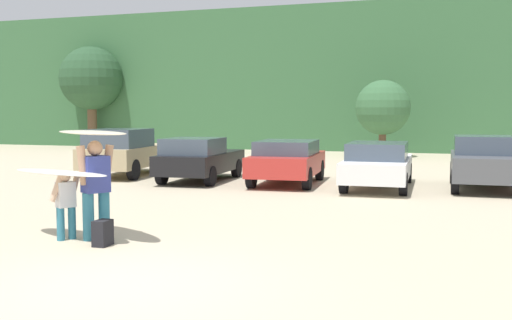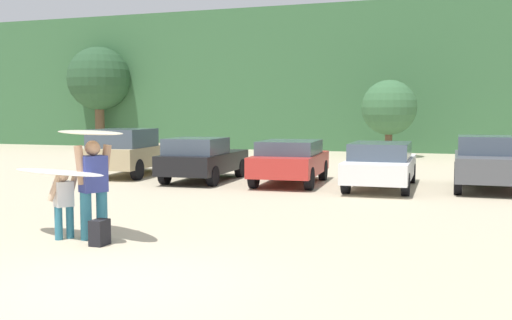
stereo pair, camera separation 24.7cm
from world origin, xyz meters
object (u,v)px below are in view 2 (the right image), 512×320
at_px(parked_car_tan, 129,151).
at_px(parked_car_white, 381,164).
at_px(person_child, 64,201).
at_px(parked_car_red, 290,160).
at_px(person_adult, 93,183).
at_px(surfboard_white, 58,172).
at_px(parked_car_black, 202,159).
at_px(parked_car_dark_gray, 489,162).
at_px(surfboard_cream, 89,132).
at_px(backpack_dropped, 100,232).

height_order(parked_car_tan, parked_car_white, parked_car_tan).
relative_size(parked_car_tan, parked_car_white, 0.95).
distance_m(parked_car_tan, person_child, 10.89).
distance_m(parked_car_red, person_adult, 9.21).
distance_m(parked_car_white, surfboard_white, 10.37).
relative_size(parked_car_tan, parked_car_black, 1.08).
distance_m(parked_car_red, surfboard_white, 9.56).
bearing_deg(parked_car_dark_gray, person_adult, 143.03).
bearing_deg(surfboard_cream, parked_car_dark_gray, -97.53).
height_order(parked_car_tan, person_adult, person_adult).
bearing_deg(parked_car_tan, person_child, -160.93).
bearing_deg(parked_car_tan, surfboard_cream, -158.42).
xyz_separation_m(parked_car_white, backpack_dropped, (-3.57, -9.49, -0.51)).
height_order(parked_car_dark_gray, surfboard_white, parked_car_dark_gray).
distance_m(parked_car_black, parked_car_white, 5.86).
relative_size(parked_car_tan, parked_car_red, 1.11).
distance_m(person_child, surfboard_white, 0.53).
bearing_deg(parked_car_tan, person_adult, -158.10).
relative_size(parked_car_black, person_child, 3.36).
xyz_separation_m(parked_car_white, person_adult, (-3.98, -9.05, 0.28)).
xyz_separation_m(parked_car_white, surfboard_cream, (-4.02, -9.11, 1.21)).
bearing_deg(backpack_dropped, surfboard_cream, 139.51).
xyz_separation_m(parked_car_black, parked_car_white, (5.86, 0.08, -0.01)).
relative_size(parked_car_dark_gray, person_child, 3.15).
bearing_deg(person_child, parked_car_white, -84.59).
bearing_deg(parked_car_white, parked_car_dark_gray, -79.90).
relative_size(parked_car_black, backpack_dropped, 9.34).
bearing_deg(surfboard_cream, person_child, 45.95).
xyz_separation_m(person_adult, surfboard_cream, (-0.04, -0.06, 0.93)).
height_order(person_adult, backpack_dropped, person_adult).
xyz_separation_m(parked_car_tan, parked_car_dark_gray, (12.14, 0.03, -0.05)).
relative_size(parked_car_black, surfboard_white, 1.71).
relative_size(parked_car_black, surfboard_cream, 1.88).
bearing_deg(parked_car_tan, parked_car_red, -100.74).
xyz_separation_m(person_child, surfboard_cream, (0.46, 0.15, 1.24)).
bearing_deg(backpack_dropped, parked_car_white, 69.35).
distance_m(person_adult, backpack_dropped, 0.99).
bearing_deg(surfboard_white, parked_car_black, -66.14).
relative_size(parked_car_white, person_child, 3.82).
xyz_separation_m(parked_car_dark_gray, surfboard_white, (-7.63, -9.95, 0.40)).
relative_size(parked_car_red, parked_car_white, 0.86).
relative_size(parked_car_dark_gray, person_adult, 2.19).
bearing_deg(parked_car_tan, backpack_dropped, -157.33).
height_order(person_adult, surfboard_white, person_adult).
height_order(parked_car_white, parked_car_dark_gray, parked_car_dark_gray).
relative_size(parked_car_tan, parked_car_dark_gray, 1.15).
bearing_deg(person_child, parked_car_dark_gray, -96.11).
bearing_deg(surfboard_cream, parked_car_red, -68.56).
relative_size(parked_car_dark_gray, surfboard_white, 1.61).
distance_m(parked_car_black, parked_car_red, 2.99).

